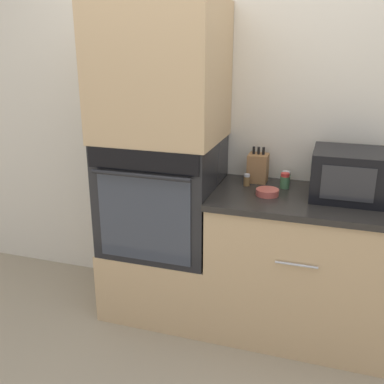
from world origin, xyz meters
The scene contains 12 objects.
ground_plane centered at (0.00, 0.00, 0.00)m, with size 12.00×12.00×0.00m, color gray.
wall_back centered at (0.00, 0.63, 1.25)m, with size 8.00×0.05×2.50m.
oven_cabinet_base centered at (-0.35, 0.30, 0.22)m, with size 0.70×0.60×0.45m.
wall_oven centered at (-0.35, 0.30, 0.80)m, with size 0.68×0.64×0.70m.
oven_cabinet_upper centered at (-0.35, 0.30, 1.53)m, with size 0.70×0.60×0.77m.
counter_unit centered at (0.51, 0.30, 0.44)m, with size 1.03×0.63×0.87m.
microwave centered at (0.74, 0.36, 1.00)m, with size 0.43×0.37×0.27m.
knife_block centered at (0.20, 0.50, 0.96)m, with size 0.12×0.12×0.22m.
bowl centered at (0.30, 0.26, 0.89)m, with size 0.13×0.13×0.04m.
condiment_jar_near centered at (0.37, 0.54, 0.91)m, with size 0.05×0.05×0.07m.
condiment_jar_mid centered at (0.38, 0.42, 0.92)m, with size 0.06×0.06×0.09m.
condiment_jar_far centered at (0.15, 0.40, 0.91)m, with size 0.04×0.04×0.07m.
Camera 1 is at (0.63, -2.15, 1.71)m, focal length 42.00 mm.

